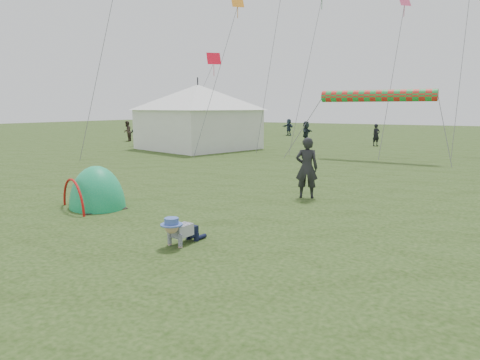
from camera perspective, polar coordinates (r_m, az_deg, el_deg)
The scene contains 18 objects.
ground at distance 9.63m, azimuth -12.01°, elevation -7.62°, with size 140.00×140.00×0.00m, color #19350C.
crawling_toddler at distance 9.01m, azimuth -8.03°, elevation -6.59°, with size 0.58×0.83×0.63m, color black, non-canonical shape.
popup_tent at distance 12.98m, azimuth -18.43°, elevation -3.43°, with size 1.84×1.52×2.38m, color #059A5F.
standing_adult at distance 13.58m, azimuth 8.88°, elevation 1.62°, with size 0.70×0.46×1.91m, color black.
event_marquee at distance 29.88m, azimuth -5.60°, elevation 8.66°, with size 6.84×6.84×4.70m, color white, non-canonical shape.
crowd_person_0 at distance 33.66m, azimuth 17.70°, elevation 5.75°, with size 0.60×0.39×1.64m, color black.
crowd_person_1 at distance 47.18m, azimuth 2.52°, elevation 7.17°, with size 0.80×0.62×1.65m, color #2E2922.
crowd_person_2 at distance 33.04m, azimuth -13.57°, elevation 5.91°, with size 0.99×0.41×1.69m, color black.
crowd_person_3 at distance 30.10m, azimuth -7.00°, elevation 5.68°, with size 1.03×0.59×1.59m, color #25262A.
crowd_person_5 at distance 34.62m, azimuth 8.79°, elevation 6.29°, with size 1.64×0.52×1.77m, color #1E292E.
crowd_person_7 at distance 37.76m, azimuth -14.80°, elevation 6.31°, with size 0.83×0.65×1.71m, color #3C2E2A.
crowd_person_8 at distance 52.34m, azimuth -1.24°, elevation 7.47°, with size 1.02×0.43×1.75m, color black.
crowd_person_9 at distance 33.55m, azimuth -9.66°, elevation 6.14°, with size 1.12×0.64×1.74m, color black.
crowd_person_11 at distance 44.57m, azimuth 6.51°, elevation 7.01°, with size 1.58×0.50×1.70m, color #263346.
rainbow_tube_kite at distance 24.71m, azimuth 17.76°, elevation 10.65°, with size 0.64×0.64×6.06m, color red.
diamond_kite_5 at distance 30.16m, azimuth 21.11°, elevation 21.38°, with size 0.73×0.73×0.00m, color #F74E7E.
diamond_kite_6 at distance 36.15m, azimuth -3.52°, elevation 15.87°, with size 1.12×1.12×0.00m, color red.
diamond_kite_8 at distance 29.35m, azimuth -0.32°, elevation 22.62°, with size 0.77×0.77×0.00m, color orange.
Camera 1 is at (6.22, -6.79, 2.81)m, focal length 32.00 mm.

